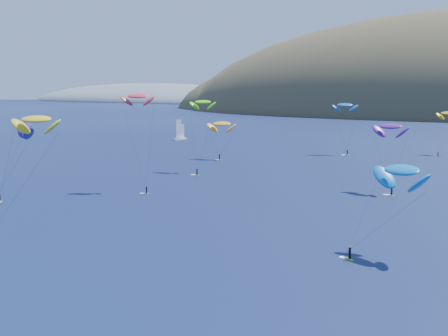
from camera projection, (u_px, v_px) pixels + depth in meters
name	position (u px, v px, depth m)	size (l,w,h in m)	color
headland	(165.00, 103.00, 929.88)	(460.00, 250.00, 60.00)	slate
sailboat	(180.00, 138.00, 297.03)	(9.17, 8.00, 11.00)	white
kitesurfer_1	(222.00, 124.00, 222.85)	(10.79, 7.61, 15.47)	#98CF17
kitesurfer_2	(36.00, 119.00, 114.46)	(9.90, 12.92, 23.03)	#98CF17
kitesurfer_3	(203.00, 102.00, 191.95)	(8.68, 13.07, 23.46)	#98CF17
kitesurfer_4	(345.00, 105.00, 237.34)	(9.97, 8.28, 21.28)	#98CF17
kitesurfer_5	(402.00, 170.00, 97.97)	(12.54, 12.70, 16.50)	#98CF17
kitesurfer_6	(391.00, 126.00, 155.12)	(10.30, 10.34, 19.03)	#98CF17
kitesurfer_9	(138.00, 96.00, 157.28)	(10.63, 8.83, 26.06)	#98CF17
kitesurfer_10	(26.00, 127.00, 146.46)	(10.42, 12.84, 19.60)	#98CF17
kitesurfer_11	(448.00, 113.00, 236.04)	(8.85, 11.69, 18.05)	#98CF17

